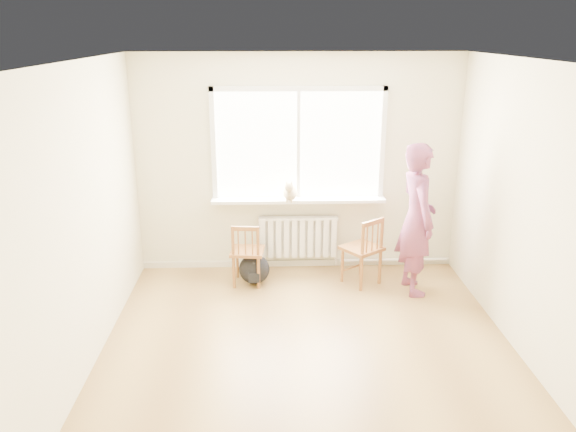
{
  "coord_description": "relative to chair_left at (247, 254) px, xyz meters",
  "views": [
    {
      "loc": [
        -0.37,
        -4.52,
        2.95
      ],
      "look_at": [
        -0.16,
        1.2,
        1.03
      ],
      "focal_mm": 35.0,
      "sensor_mm": 36.0,
      "label": 1
    }
  ],
  "objects": [
    {
      "name": "cat",
      "position": [
        0.53,
        0.36,
        0.67
      ],
      "size": [
        0.22,
        0.42,
        0.28
      ],
      "rotation": [
        0.0,
        0.0,
        -0.14
      ],
      "color": "beige",
      "rests_on": "windowsill"
    },
    {
      "name": "radiator",
      "position": [
        0.64,
        0.46,
        0.04
      ],
      "size": [
        1.0,
        0.12,
        0.55
      ],
      "color": "white",
      "rests_on": "back_wall"
    },
    {
      "name": "backpack",
      "position": [
        0.08,
        0.03,
        -0.21
      ],
      "size": [
        0.4,
        0.32,
        0.37
      ],
      "primitive_type": "ellipsoid",
      "rotation": [
        0.0,
        0.0,
        -0.12
      ],
      "color": "black",
      "rests_on": "floor"
    },
    {
      "name": "ceiling",
      "position": [
        0.64,
        -1.7,
        2.3
      ],
      "size": [
        4.5,
        4.5,
        0.0
      ],
      "primitive_type": "plane",
      "rotation": [
        3.14,
        0.0,
        0.0
      ],
      "color": "white",
      "rests_on": "back_wall"
    },
    {
      "name": "baseboard",
      "position": [
        0.64,
        0.54,
        -0.36
      ],
      "size": [
        4.0,
        0.03,
        0.08
      ],
      "primitive_type": "cube",
      "color": "beige",
      "rests_on": "ground"
    },
    {
      "name": "person",
      "position": [
        1.96,
        -0.22,
        0.49
      ],
      "size": [
        0.49,
        0.69,
        1.77
      ],
      "primitive_type": "imported",
      "rotation": [
        0.0,
        0.0,
        1.68
      ],
      "color": "#BF3F44",
      "rests_on": "floor"
    },
    {
      "name": "window",
      "position": [
        0.64,
        0.53,
        1.27
      ],
      "size": [
        2.12,
        0.05,
        1.42
      ],
      "color": "white",
      "rests_on": "back_wall"
    },
    {
      "name": "floor",
      "position": [
        0.64,
        -1.7,
        -0.4
      ],
      "size": [
        4.5,
        4.5,
        0.0
      ],
      "primitive_type": "plane",
      "color": "#A47D43",
      "rests_on": "ground"
    },
    {
      "name": "heating_pipe",
      "position": [
        1.89,
        0.49,
        -0.32
      ],
      "size": [
        1.4,
        0.04,
        0.04
      ],
      "primitive_type": "cylinder",
      "rotation": [
        0.0,
        1.57,
        0.0
      ],
      "color": "silver",
      "rests_on": "back_wall"
    },
    {
      "name": "chair_left",
      "position": [
        0.0,
        0.0,
        0.0
      ],
      "size": [
        0.42,
        0.4,
        0.78
      ],
      "rotation": [
        0.0,
        0.0,
        3.05
      ],
      "color": "olive",
      "rests_on": "floor"
    },
    {
      "name": "windowsill",
      "position": [
        0.64,
        0.44,
        0.53
      ],
      "size": [
        2.15,
        0.22,
        0.04
      ],
      "primitive_type": "cube",
      "color": "white",
      "rests_on": "back_wall"
    },
    {
      "name": "chair_right",
      "position": [
        1.41,
        -0.04,
        0.03
      ],
      "size": [
        0.58,
        0.57,
        0.85
      ],
      "rotation": [
        0.0,
        0.0,
        3.78
      ],
      "color": "olive",
      "rests_on": "floor"
    },
    {
      "name": "back_wall",
      "position": [
        0.64,
        0.55,
        0.95
      ],
      "size": [
        4.0,
        0.01,
        2.7
      ],
      "primitive_type": "cube",
      "color": "beige",
      "rests_on": "ground"
    }
  ]
}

